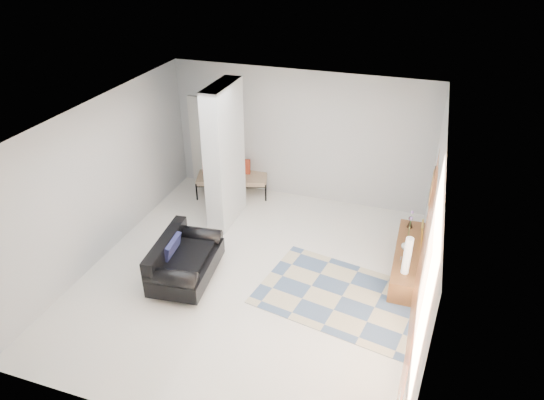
% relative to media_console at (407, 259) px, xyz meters
% --- Properties ---
extents(floor, '(6.00, 6.00, 0.00)m').
position_rel_media_console_xyz_m(floor, '(-2.52, -1.02, -0.20)').
color(floor, white).
rests_on(floor, ground).
extents(ceiling, '(6.00, 6.00, 0.00)m').
position_rel_media_console_xyz_m(ceiling, '(-2.52, -1.02, 2.60)').
color(ceiling, white).
rests_on(ceiling, wall_back).
extents(wall_back, '(6.00, 0.00, 6.00)m').
position_rel_media_console_xyz_m(wall_back, '(-2.52, 1.98, 1.20)').
color(wall_back, '#B7BABC').
rests_on(wall_back, ground).
extents(wall_front, '(6.00, 0.00, 6.00)m').
position_rel_media_console_xyz_m(wall_front, '(-2.52, -4.02, 1.20)').
color(wall_front, '#B7BABC').
rests_on(wall_front, ground).
extents(wall_left, '(0.00, 6.00, 6.00)m').
position_rel_media_console_xyz_m(wall_left, '(-5.27, -1.02, 1.20)').
color(wall_left, '#B7BABC').
rests_on(wall_left, ground).
extents(wall_right, '(0.00, 6.00, 6.00)m').
position_rel_media_console_xyz_m(wall_right, '(0.23, -1.02, 1.20)').
color(wall_right, '#B7BABC').
rests_on(wall_right, ground).
extents(partition_column, '(0.35, 1.20, 2.80)m').
position_rel_media_console_xyz_m(partition_column, '(-3.62, 0.58, 1.20)').
color(partition_column, silver).
rests_on(partition_column, floor).
extents(hallway_door, '(0.85, 0.06, 2.04)m').
position_rel_media_console_xyz_m(hallway_door, '(-4.62, 1.94, 0.82)').
color(hallway_door, silver).
rests_on(hallway_door, floor).
extents(curtain, '(0.00, 2.55, 2.55)m').
position_rel_media_console_xyz_m(curtain, '(0.15, -2.17, 1.25)').
color(curtain, orange).
rests_on(curtain, wall_right).
extents(wall_art, '(0.04, 0.45, 0.55)m').
position_rel_media_console_xyz_m(wall_art, '(0.20, -0.00, 1.45)').
color(wall_art, '#371E0F').
rests_on(wall_art, wall_right).
extents(media_console, '(0.45, 1.99, 0.80)m').
position_rel_media_console_xyz_m(media_console, '(0.00, 0.00, 0.00)').
color(media_console, brown).
rests_on(media_console, floor).
extents(loveseat, '(1.03, 1.58, 0.76)m').
position_rel_media_console_xyz_m(loveseat, '(-3.58, -1.43, 0.15)').
color(loveseat, silver).
rests_on(loveseat, floor).
extents(daybed, '(1.65, 1.05, 0.77)m').
position_rel_media_console_xyz_m(daybed, '(-3.96, 1.60, 0.22)').
color(daybed, black).
rests_on(daybed, floor).
extents(area_rug, '(2.91, 2.20, 0.01)m').
position_rel_media_console_xyz_m(area_rug, '(-0.92, -1.08, -0.20)').
color(area_rug, '#C3B795').
rests_on(area_rug, floor).
extents(cylinder_lamp, '(0.12, 0.12, 0.66)m').
position_rel_media_console_xyz_m(cylinder_lamp, '(-0.02, -0.65, 0.52)').
color(cylinder_lamp, white).
rests_on(cylinder_lamp, media_console).
extents(bronze_figurine, '(0.12, 0.12, 0.22)m').
position_rel_media_console_xyz_m(bronze_figurine, '(-0.05, 0.75, 0.31)').
color(bronze_figurine, black).
rests_on(bronze_figurine, media_console).
extents(vase, '(0.20, 0.20, 0.18)m').
position_rel_media_console_xyz_m(vase, '(-0.05, 0.00, 0.29)').
color(vase, silver).
rests_on(vase, media_console).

